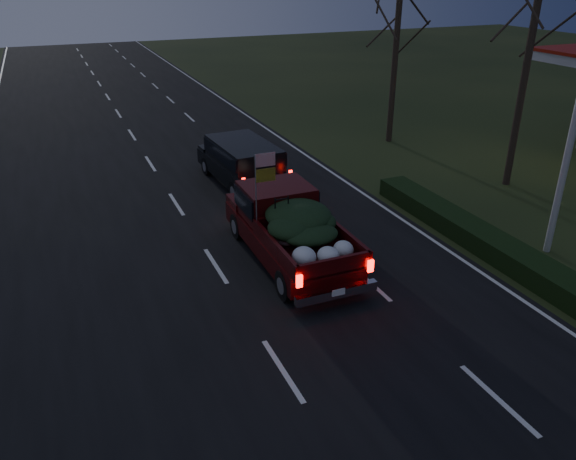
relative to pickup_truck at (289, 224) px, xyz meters
name	(u,v)px	position (x,y,z in m)	size (l,w,h in m)	color
ground	(283,371)	(-2.14, -4.63, -1.10)	(120.00, 120.00, 0.00)	black
road_asphalt	(283,370)	(-2.14, -4.63, -1.09)	(14.00, 120.00, 0.02)	black
hedge_row	(481,238)	(5.66, -1.63, -0.80)	(1.00, 10.00, 0.60)	black
bare_tree_mid	(536,12)	(10.36, 2.37, 5.25)	(3.60, 3.60, 8.50)	black
bare_tree_far	(397,29)	(9.36, 9.37, 4.13)	(3.60, 3.60, 7.00)	black
pickup_truck	(289,224)	(0.00, 0.00, 0.00)	(2.20, 5.63, 2.95)	#400809
lead_suv	(243,159)	(0.78, 6.38, -0.04)	(2.32, 4.99, 1.40)	black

